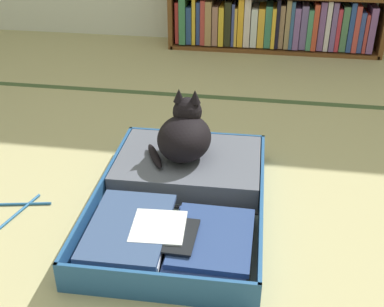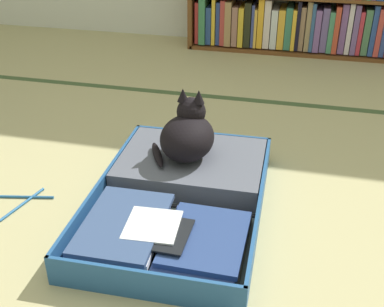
# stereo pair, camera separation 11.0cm
# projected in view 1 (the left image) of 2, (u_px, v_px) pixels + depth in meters

# --- Properties ---
(ground_plane) EXTENTS (10.00, 10.00, 0.00)m
(ground_plane) POSITION_uv_depth(u_px,v_px,m) (203.00, 254.00, 1.58)
(ground_plane) COLOR tan
(tatami_border) EXTENTS (4.80, 0.05, 0.00)m
(tatami_border) POSITION_uv_depth(u_px,v_px,m) (236.00, 98.00, 2.69)
(tatami_border) COLOR #3B502C
(tatami_border) RESTS_ON ground_plane
(open_suitcase) EXTENTS (0.61, 0.90, 0.11)m
(open_suitcase) POSITION_uv_depth(u_px,v_px,m) (181.00, 194.00, 1.79)
(open_suitcase) COLOR #224F86
(open_suitcase) RESTS_ON ground_plane
(black_cat) EXTENTS (0.27, 0.27, 0.26)m
(black_cat) POSITION_uv_depth(u_px,v_px,m) (185.00, 135.00, 1.88)
(black_cat) COLOR black
(black_cat) RESTS_ON open_suitcase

